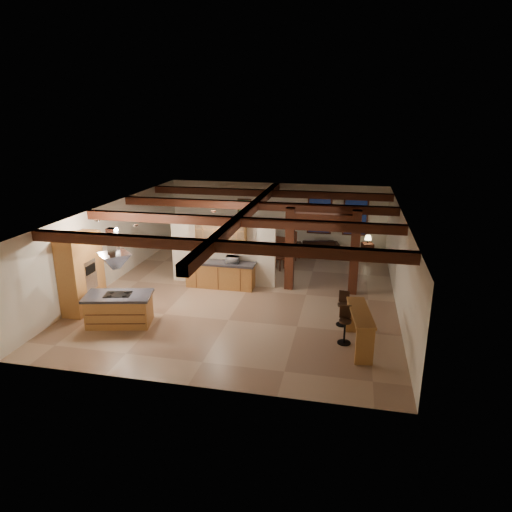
{
  "coord_description": "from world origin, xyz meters",
  "views": [
    {
      "loc": [
        3.4,
        -14.5,
        5.93
      ],
      "look_at": [
        0.21,
        0.5,
        1.12
      ],
      "focal_mm": 32.0,
      "sensor_mm": 36.0,
      "label": 1
    }
  ],
  "objects_px": {
    "bar_counter": "(360,323)",
    "kitchen_island": "(119,309)",
    "dining_table": "(270,254)",
    "sofa": "(318,245)"
  },
  "relations": [
    {
      "from": "kitchen_island",
      "to": "dining_table",
      "type": "relative_size",
      "value": 1.08
    },
    {
      "from": "dining_table",
      "to": "bar_counter",
      "type": "height_order",
      "value": "bar_counter"
    },
    {
      "from": "sofa",
      "to": "bar_counter",
      "type": "bearing_deg",
      "value": 87.64
    },
    {
      "from": "bar_counter",
      "to": "dining_table",
      "type": "bearing_deg",
      "value": 118.21
    },
    {
      "from": "bar_counter",
      "to": "kitchen_island",
      "type": "bearing_deg",
      "value": -179.7
    },
    {
      "from": "dining_table",
      "to": "bar_counter",
      "type": "xyz_separation_m",
      "value": [
        3.62,
        -6.75,
        0.36
      ]
    },
    {
      "from": "kitchen_island",
      "to": "bar_counter",
      "type": "xyz_separation_m",
      "value": [
        6.84,
        0.04,
        0.22
      ]
    },
    {
      "from": "bar_counter",
      "to": "sofa",
      "type": "bearing_deg",
      "value": 101.64
    },
    {
      "from": "sofa",
      "to": "bar_counter",
      "type": "distance_m",
      "value": 8.83
    },
    {
      "from": "kitchen_island",
      "to": "bar_counter",
      "type": "relative_size",
      "value": 1.03
    }
  ]
}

